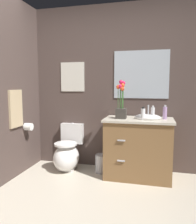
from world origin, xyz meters
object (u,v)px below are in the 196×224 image
at_px(vanity_cabinet, 138,147).
at_px(soap_bottle, 153,113).
at_px(wall_poster, 72,77).
at_px(hand_wash_bottle, 165,113).
at_px(flower_vase, 121,105).
at_px(toilet_paper_roll, 28,127).
at_px(lotion_bottle, 143,114).
at_px(wall_mirror, 141,75).
at_px(trash_bin, 101,163).
at_px(toilet, 67,154).
at_px(hanging_towel, 16,109).

xyz_separation_m(vanity_cabinet, soap_bottle, (0.18, -0.04, 0.49)).
bearing_deg(wall_poster, hand_wash_bottle, -10.34).
height_order(hand_wash_bottle, wall_poster, wall_poster).
relative_size(flower_vase, toilet_paper_roll, 4.82).
distance_m(lotion_bottle, toilet_paper_roll, 1.69).
height_order(lotion_bottle, wall_poster, wall_poster).
xyz_separation_m(vanity_cabinet, wall_mirror, (-0.00, 0.29, 1.02)).
bearing_deg(toilet_paper_roll, soap_bottle, 4.18).
relative_size(flower_vase, lotion_bottle, 3.02).
distance_m(hand_wash_bottle, trash_bin, 1.18).
bearing_deg(toilet, flower_vase, -4.74).
bearing_deg(soap_bottle, toilet, 177.02).
xyz_separation_m(flower_vase, soap_bottle, (0.43, 0.00, -0.10)).
bearing_deg(hand_wash_bottle, toilet_paper_roll, -174.00).
bearing_deg(wall_mirror, wall_poster, 180.00).
distance_m(lotion_bottle, hanging_towel, 1.75).
xyz_separation_m(toilet, wall_poster, (-0.00, 0.27, 1.18)).
distance_m(toilet, vanity_cabinet, 1.09).
xyz_separation_m(trash_bin, wall_mirror, (0.54, 0.26, 1.31)).
distance_m(hand_wash_bottle, wall_mirror, 0.68).
height_order(toilet, hanging_towel, hanging_towel).
xyz_separation_m(lotion_bottle, toilet_paper_roll, (-1.67, -0.08, -0.23)).
bearing_deg(flower_vase, hanging_towel, -166.45).
bearing_deg(soap_bottle, hand_wash_bottle, 24.96).
xyz_separation_m(soap_bottle, hanging_towel, (-1.85, -0.35, 0.05)).
height_order(toilet, trash_bin, toilet).
height_order(toilet, wall_mirror, wall_mirror).
bearing_deg(vanity_cabinet, flower_vase, -170.05).
bearing_deg(trash_bin, wall_poster, 154.11).
relative_size(flower_vase, trash_bin, 1.95).
bearing_deg(toilet, wall_poster, 90.00).
distance_m(toilet, hanging_towel, 1.02).
distance_m(soap_bottle, toilet_paper_roll, 1.81).
relative_size(vanity_cabinet, flower_vase, 1.92).
xyz_separation_m(vanity_cabinet, toilet_paper_roll, (-1.61, -0.17, 0.25)).
relative_size(wall_poster, hanging_towel, 0.88).
distance_m(lotion_bottle, trash_bin, 0.99).
distance_m(vanity_cabinet, soap_bottle, 0.53).
distance_m(lotion_bottle, wall_poster, 1.30).
bearing_deg(vanity_cabinet, wall_mirror, 90.54).
distance_m(toilet, wall_poster, 1.21).
bearing_deg(hanging_towel, trash_bin, 20.47).
height_order(toilet, soap_bottle, soap_bottle).
relative_size(flower_vase, soap_bottle, 2.82).
bearing_deg(lotion_bottle, soap_bottle, 23.47).
height_order(soap_bottle, hanging_towel, hanging_towel).
height_order(flower_vase, trash_bin, flower_vase).
bearing_deg(toilet, wall_mirror, 13.99).
bearing_deg(toilet_paper_roll, wall_mirror, 16.10).
bearing_deg(toilet_paper_roll, hand_wash_bottle, 6.00).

